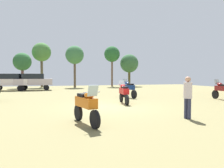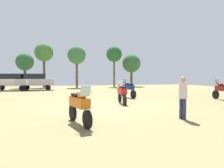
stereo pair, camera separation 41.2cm
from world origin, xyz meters
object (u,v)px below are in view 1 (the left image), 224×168
(person_2, at_px, (188,94))
(tree_7, at_px, (112,55))
(tree_6, at_px, (42,53))
(tree_3, at_px, (129,64))
(motorcycle_6, at_px, (129,89))
(car_2, at_px, (10,81))
(tree_5, at_px, (22,62))
(car_3, at_px, (34,81))
(motorcycle_1, at_px, (124,92))
(tree_4, at_px, (75,55))
(motorcycle_4, at_px, (86,105))
(motorcycle_7, at_px, (222,90))

(person_2, bearing_deg, tree_7, -27.53)
(tree_6, bearing_deg, tree_3, -2.25)
(motorcycle_6, height_order, tree_6, tree_6)
(car_2, height_order, tree_3, tree_3)
(tree_5, bearing_deg, car_3, -70.97)
(motorcycle_1, relative_size, person_2, 1.24)
(car_2, relative_size, tree_6, 0.67)
(car_2, bearing_deg, tree_3, -63.16)
(tree_6, distance_m, tree_7, 10.84)
(tree_5, bearing_deg, tree_6, 25.06)
(tree_3, bearing_deg, person_2, -105.44)
(tree_3, xyz_separation_m, tree_4, (-9.09, -0.94, 1.06))
(motorcycle_1, distance_m, motorcycle_4, 6.03)
(motorcycle_7, height_order, car_3, car_3)
(motorcycle_1, distance_m, person_2, 5.32)
(person_2, xyz_separation_m, tree_5, (-9.30, 25.19, 2.67))
(tree_7, bearing_deg, person_2, -99.07)
(motorcycle_6, distance_m, car_3, 13.82)
(tree_4, bearing_deg, car_3, -136.97)
(motorcycle_4, relative_size, motorcycle_6, 1.03)
(car_2, bearing_deg, motorcycle_6, -129.10)
(car_2, distance_m, person_2, 22.34)
(motorcycle_1, xyz_separation_m, tree_6, (-5.75, 21.18, 4.50))
(car_3, xyz_separation_m, tree_5, (-1.86, 5.41, 2.52))
(motorcycle_4, bearing_deg, car_2, -87.34)
(tree_5, bearing_deg, tree_7, 1.71)
(motorcycle_1, xyz_separation_m, motorcycle_6, (1.57, 3.33, 0.02))
(motorcycle_7, bearing_deg, tree_3, 92.70)
(tree_3, bearing_deg, motorcycle_1, -111.48)
(motorcycle_4, height_order, tree_7, tree_7)
(motorcycle_4, xyz_separation_m, car_2, (-5.84, 19.83, 0.45))
(motorcycle_4, relative_size, person_2, 1.23)
(motorcycle_1, distance_m, tree_3, 22.38)
(motorcycle_1, bearing_deg, motorcycle_4, -116.54)
(motorcycle_4, height_order, person_2, person_2)
(tree_3, distance_m, tree_5, 16.46)
(motorcycle_1, xyz_separation_m, car_3, (-6.46, 14.57, 0.45))
(tree_3, height_order, tree_7, tree_7)
(motorcycle_1, bearing_deg, tree_6, 111.00)
(motorcycle_7, xyz_separation_m, tree_5, (-15.99, 19.94, 2.95))
(car_2, height_order, tree_6, tree_6)
(motorcycle_6, bearing_deg, car_3, 113.72)
(motorcycle_7, bearing_deg, motorcycle_6, 155.52)
(motorcycle_4, height_order, motorcycle_6, motorcycle_6)
(motorcycle_1, relative_size, motorcycle_4, 1.01)
(tree_4, bearing_deg, car_2, -148.52)
(tree_6, bearing_deg, tree_7, -4.26)
(tree_6, bearing_deg, car_3, -96.16)
(motorcycle_1, bearing_deg, person_2, -73.58)
(tree_3, height_order, tree_5, tree_3)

